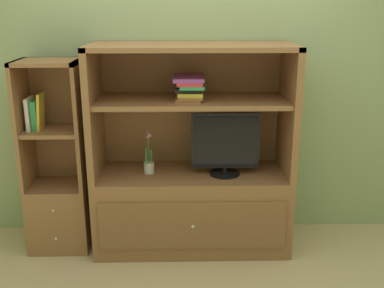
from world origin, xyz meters
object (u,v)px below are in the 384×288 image
Objects in this scene: potted_plant at (149,164)px; upright_book_row at (35,114)px; media_console at (192,186)px; bookshelf_tall at (59,187)px; magazine_stack at (190,87)px; tv_monitor at (225,144)px.

potted_plant is 1.19× the size of upright_book_row.
media_console reaches higher than bookshelf_tall.
potted_plant is 0.98× the size of magazine_stack.
upright_book_row is (-1.19, -0.01, 0.61)m from media_console.
bookshelf_tall is (-1.06, 0.00, -0.00)m from media_console.
potted_plant is (-0.59, 0.05, -0.18)m from tv_monitor.
tv_monitor reaches higher than potted_plant.
tv_monitor is at bearing -1.95° from upright_book_row.
media_console is 4.87× the size of potted_plant.
potted_plant is at bearing -1.06° from bookshelf_tall.
potted_plant is at bearing -0.23° from upright_book_row.
media_console is 4.76× the size of magazine_stack.
tv_monitor is at bearing -10.67° from magazine_stack.
upright_book_row reaches higher than tv_monitor.
tv_monitor is 1.54× the size of magazine_stack.
media_console is at bearing 167.52° from tv_monitor.
magazine_stack is at bearing 0.11° from upright_book_row.
bookshelf_tall is at bearing 177.43° from tv_monitor.
potted_plant is 0.69m from magazine_stack.
media_console is 1.06m from bookshelf_tall.
bookshelf_tall is at bearing 178.94° from potted_plant.
media_console reaches higher than potted_plant.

